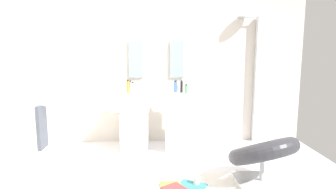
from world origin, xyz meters
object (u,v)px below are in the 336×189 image
magazine_ochre (170,185)px  soap_bottle_black (182,87)px  soap_bottle_clear (133,88)px  soap_bottle_blue (176,87)px  magazine_teal (192,186)px  soap_bottle_grey (131,87)px  pedestal_sink_right (178,121)px  magazine_red (174,189)px  towel_rack (39,129)px  shower_column (258,77)px  coffee_mug (197,181)px  soap_bottle_amber (128,87)px  pedestal_sink_left (135,121)px  soap_bottle_green (186,89)px  lounge_chair (263,156)px

magazine_ochre → soap_bottle_black: soap_bottle_black is taller
soap_bottle_clear → soap_bottle_blue: soap_bottle_blue is taller
magazine_teal → soap_bottle_blue: bearing=123.8°
soap_bottle_black → soap_bottle_grey: size_ratio=1.03×
pedestal_sink_right → soap_bottle_clear: size_ratio=5.92×
magazine_red → soap_bottle_grey: bearing=77.4°
soap_bottle_clear → towel_rack: bearing=-130.2°
soap_bottle_grey → shower_column: bearing=7.1°
magazine_ochre → soap_bottle_black: bearing=74.9°
magazine_teal → shower_column: bearing=81.3°
soap_bottle_grey → coffee_mug: bearing=-57.3°
shower_column → soap_bottle_amber: size_ratio=10.30×
coffee_mug → soap_bottle_amber: soap_bottle_amber is taller
towel_rack → magazine_ochre: 1.60m
towel_rack → magazine_ochre: towel_rack is taller
soap_bottle_amber → shower_column: bearing=7.8°
magazine_teal → soap_bottle_black: soap_bottle_black is taller
magazine_red → coffee_mug: 0.29m
pedestal_sink_right → towel_rack: bearing=-148.4°
magazine_teal → coffee_mug: 0.08m
pedestal_sink_left → soap_bottle_green: 0.91m
soap_bottle_amber → coffee_mug: bearing=-55.5°
lounge_chair → soap_bottle_black: bearing=121.3°
soap_bottle_green → magazine_teal: bearing=-92.4°
pedestal_sink_right → soap_bottle_green: bearing=-6.3°
shower_column → soap_bottle_green: (-1.21, -0.38, -0.14)m
pedestal_sink_left → coffee_mug: bearing=-56.8°
towel_rack → soap_bottle_black: 2.06m
soap_bottle_green → soap_bottle_grey: soap_bottle_grey is taller
magazine_ochre → magazine_teal: magazine_ochre is taller
pedestal_sink_left → shower_column: 2.12m
pedestal_sink_left → soap_bottle_black: (0.72, 0.11, 0.51)m
lounge_chair → coffee_mug: 0.79m
shower_column → magazine_red: bearing=-131.1°
towel_rack → magazine_ochre: bearing=-7.5°
soap_bottle_grey → magazine_teal: bearing=-59.7°
lounge_chair → magazine_red: lounge_chair is taller
towel_rack → magazine_red: size_ratio=4.40×
magazine_red → soap_bottle_clear: size_ratio=1.32×
shower_column → soap_bottle_green: size_ratio=14.57×
magazine_ochre → soap_bottle_green: soap_bottle_green is taller
magazine_teal → soap_bottle_amber: size_ratio=1.50×
pedestal_sink_right → soap_bottle_blue: 0.52m
lounge_chair → soap_bottle_black: soap_bottle_black is taller
lounge_chair → soap_bottle_amber: 2.15m
towel_rack → coffee_mug: size_ratio=9.84×
pedestal_sink_right → shower_column: (1.33, 0.37, 0.62)m
pedestal_sink_left → soap_bottle_blue: bearing=12.4°
lounge_chair → magazine_teal: bearing=-178.3°
lounge_chair → soap_bottle_grey: bearing=140.0°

